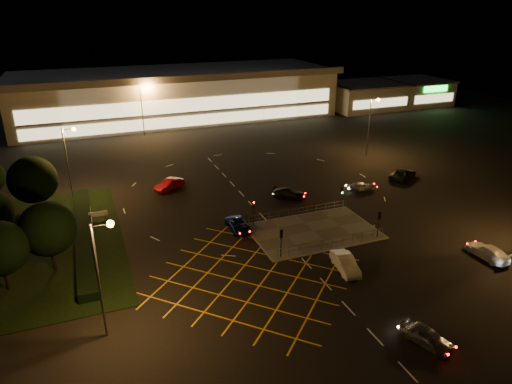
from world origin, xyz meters
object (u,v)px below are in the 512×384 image
object	(u,v)px
car_near_silver	(426,336)
car_approach_white	(487,252)
signal_se	(379,219)
car_circ_red	(169,184)
car_left_blue	(238,225)
car_queue_white	(345,263)
signal_sw	(281,238)
car_far_dkgrey	(289,194)
car_east_grey	(403,174)
signal_ne	(342,194)
signal_nw	(253,208)
car_right_silver	(361,186)

from	to	relation	value
car_near_silver	car_approach_white	size ratio (longest dim) A/B	0.88
signal_se	car_near_silver	world-z (taller)	signal_se
signal_se	car_circ_red	bearing A→B (deg)	-50.55
car_left_blue	car_circ_red	distance (m)	16.39
car_near_silver	car_circ_red	bearing A→B (deg)	87.69
car_circ_red	car_left_blue	bearing A→B (deg)	-14.82
car_near_silver	car_queue_white	bearing A→B (deg)	71.27
signal_sw	car_left_blue	xyz separation A→B (m)	(-2.05, 7.56, -1.72)
car_far_dkgrey	car_near_silver	bearing A→B (deg)	-148.96
car_circ_red	car_near_silver	bearing A→B (deg)	-15.27
car_east_grey	car_approach_white	bearing A→B (deg)	133.91
signal_ne	car_far_dkgrey	size ratio (longest dim) A/B	0.68
signal_nw	signal_ne	size ratio (longest dim) A/B	1.00
car_queue_white	car_east_grey	world-z (taller)	car_queue_white
car_queue_white	signal_nw	bearing A→B (deg)	120.91
car_east_grey	car_left_blue	bearing A→B (deg)	74.28
car_approach_white	car_right_silver	bearing A→B (deg)	-87.21
car_near_silver	car_queue_white	xyz separation A→B (m)	(-0.19, 11.59, 0.05)
signal_sw	car_queue_white	bearing A→B (deg)	138.18
signal_se	car_right_silver	xyz separation A→B (m)	(6.32, 12.81, -1.73)
car_queue_white	car_approach_white	world-z (taller)	car_queue_white
signal_nw	car_circ_red	distance (m)	16.82
car_near_silver	signal_nw	bearing A→B (deg)	82.53
car_far_dkgrey	car_queue_white	bearing A→B (deg)	-152.35
signal_ne	car_queue_white	bearing A→B (deg)	-119.26
car_near_silver	car_circ_red	size ratio (longest dim) A/B	0.92
car_near_silver	car_far_dkgrey	world-z (taller)	car_near_silver
car_near_silver	car_circ_red	world-z (taller)	car_circ_red
car_near_silver	car_east_grey	xyz separation A→B (m)	(21.66, 30.71, 0.05)
signal_nw	car_queue_white	xyz separation A→B (m)	(5.01, -12.47, -1.60)
car_queue_white	car_circ_red	world-z (taller)	car_queue_white
signal_sw	car_circ_red	world-z (taller)	signal_sw
signal_ne	signal_nw	bearing A→B (deg)	180.00
car_queue_white	car_left_blue	size ratio (longest dim) A/B	1.01
signal_nw	car_left_blue	world-z (taller)	signal_nw
signal_ne	car_far_dkgrey	distance (m)	7.69
signal_se	signal_ne	world-z (taller)	same
signal_se	signal_ne	distance (m)	7.99
car_near_silver	car_left_blue	xyz separation A→B (m)	(-7.25, 23.64, -0.08)
signal_sw	car_queue_white	distance (m)	6.91
car_approach_white	car_queue_white	bearing A→B (deg)	-14.66
car_left_blue	car_east_grey	distance (m)	29.77
signal_se	car_far_dkgrey	xyz separation A→B (m)	(-4.39, 14.07, -1.70)
car_right_silver	car_circ_red	distance (m)	27.41
signal_se	car_left_blue	bearing A→B (deg)	-28.30
car_queue_white	car_right_silver	distance (m)	21.82
car_far_dkgrey	car_east_grey	size ratio (longest dim) A/B	0.84
signal_sw	signal_ne	size ratio (longest dim) A/B	1.00
car_left_blue	car_far_dkgrey	size ratio (longest dim) A/B	1.00
signal_sw	car_east_grey	xyz separation A→B (m)	(26.87, 14.63, -1.60)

